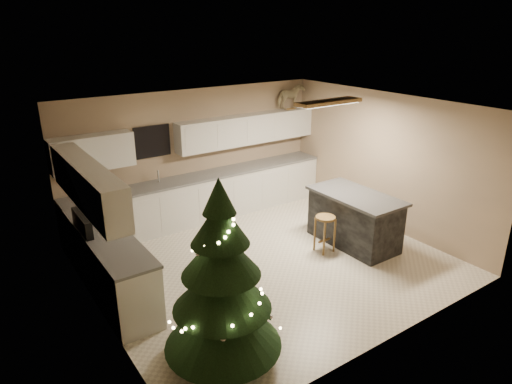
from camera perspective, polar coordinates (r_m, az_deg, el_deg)
ground_plane at (r=7.79m, az=1.48°, el=-8.70°), size 5.50×5.50×0.00m
room_shell at (r=7.12m, az=1.75°, el=3.75°), size 5.52×5.02×2.61m
cabinetry at (r=8.35m, az=-10.25°, el=-1.19°), size 5.50×3.20×2.00m
island at (r=8.39m, az=12.18°, el=-3.30°), size 0.90×1.70×0.95m
bar_stool at (r=8.01m, az=8.64°, el=-4.12°), size 0.34×0.34×0.66m
christmas_tree at (r=5.30m, az=-4.30°, el=-12.15°), size 1.44×1.39×2.30m
toddler at (r=6.88m, az=-2.38°, el=-9.12°), size 0.34×0.28×0.80m
rocking_horse at (r=10.15m, az=4.34°, el=11.83°), size 0.63×0.31×0.54m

